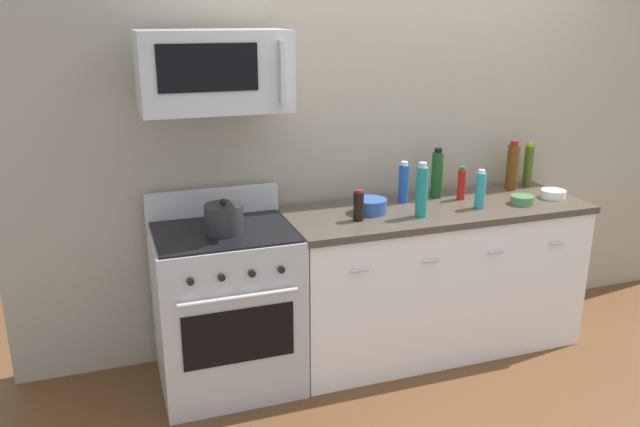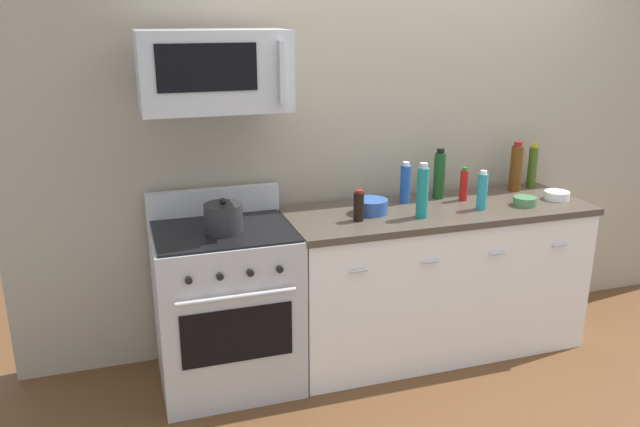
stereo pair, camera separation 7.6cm
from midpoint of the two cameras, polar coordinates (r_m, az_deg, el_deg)
The scene contains 17 objects.
ground_plane at distance 4.23m, azimuth 10.41°, elevation -11.50°, with size 5.92×5.92×0.00m, color brown.
back_wall at distance 4.12m, azimuth 8.76°, elevation 7.84°, with size 4.93×0.10×2.70m, color #9E937F.
counter_unit at distance 4.02m, azimuth 10.78°, elevation -5.76°, with size 1.84×0.66×0.92m.
range_oven at distance 3.62m, azimuth -7.78°, elevation -8.14°, with size 0.76×0.69×1.07m.
microwave at distance 3.33m, azimuth -8.84°, elevation 12.51°, with size 0.74×0.44×0.40m.
bottle_soy_sauce_dark at distance 3.54m, azimuth 4.10°, elevation 0.66°, with size 0.06×0.06×0.18m.
bottle_wine_amber at distance 4.33m, azimuth 17.62°, elevation 3.94°, with size 0.08×0.08×0.32m.
bottle_sparkling_teal at distance 3.63m, azimuth 9.74°, elevation 1.92°, with size 0.07×0.07×0.31m.
bottle_wine_green at distance 4.03m, azimuth 11.15°, elevation 3.41°, with size 0.07×0.07×0.31m.
bottle_olive_oil at distance 4.44m, azimuth 18.93°, elevation 3.98°, with size 0.06×0.06×0.30m.
bottle_soda_blue at distance 3.90m, azimuth 8.20°, elevation 2.67°, with size 0.06×0.06×0.25m.
bottle_hot_sauce_red at distance 4.03m, azimuth 13.27°, elevation 2.52°, with size 0.05×0.05×0.21m.
bottle_dish_soap at distance 3.87m, azimuth 14.85°, elevation 1.96°, with size 0.06×0.06×0.23m.
bowl_white_ceramic at distance 4.24m, azimuth 20.91°, elevation 1.55°, with size 0.15×0.15×0.05m.
bowl_blue_mixing at distance 3.70m, azimuth 5.18°, elevation 0.69°, with size 0.19×0.19×0.08m.
bowl_green_glaze at distance 4.04m, azimuth 18.35°, elevation 1.08°, with size 0.14×0.14×0.05m.
stockpot at distance 3.38m, azimuth -7.98°, elevation -0.39°, with size 0.20×0.20×0.19m.
Camera 2 is at (-1.79, -3.24, 2.03)m, focal length 35.78 mm.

